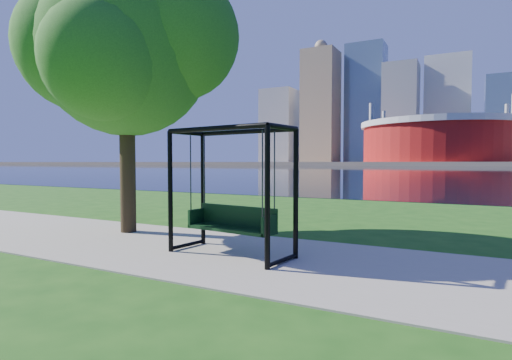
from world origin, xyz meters
The scene contains 8 objects.
ground centered at (0.00, 0.00, 0.00)m, with size 900.00×900.00×0.00m, color #1E5114.
path centered at (0.00, -0.50, 0.01)m, with size 120.00×4.00×0.03m, color #9E937F.
river centered at (0.00, 102.00, 0.01)m, with size 900.00×180.00×0.02m, color black.
far_bank centered at (0.00, 306.00, 1.00)m, with size 900.00×228.00×2.00m, color #937F60.
stadium centered at (-10.00, 235.00, 14.23)m, with size 83.00×83.00×32.00m.
skyline centered at (-4.27, 319.39, 35.89)m, with size 392.00×66.00×96.50m.
swing centered at (-0.36, -0.57, 1.20)m, with size 2.54×1.35×2.48m.
park_tree centered at (-4.08, 0.41, 4.75)m, with size 5.51×4.97×6.84m.
Camera 1 is at (3.64, -7.14, 1.82)m, focal length 28.00 mm.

